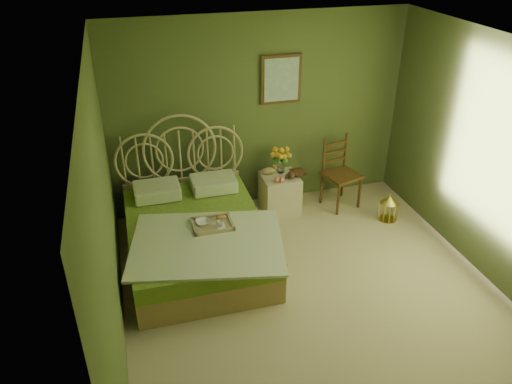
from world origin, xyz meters
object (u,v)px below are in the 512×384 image
object	(u,v)px
chair	(340,168)
birdcage	(388,208)
bed	(196,234)
nightstand	(280,188)

from	to	relation	value
chair	birdcage	size ratio (longest dim) A/B	2.75
bed	birdcage	world-z (taller)	bed
nightstand	birdcage	distance (m)	1.48
nightstand	birdcage	size ratio (longest dim) A/B	2.69
chair	nightstand	bearing A→B (deg)	164.03
nightstand	chair	xyz separation A→B (m)	(0.86, -0.02, 0.20)
nightstand	chair	world-z (taller)	chair
chair	birdcage	world-z (taller)	chair
bed	chair	world-z (taller)	bed
bed	nightstand	world-z (taller)	bed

